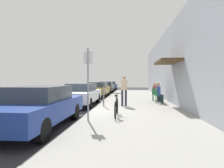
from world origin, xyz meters
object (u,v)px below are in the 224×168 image
(cafe_chair_2, at_px, (155,93))
(cafe_chair_0, at_px, (158,95))
(parked_car_3, at_px, (106,87))
(parked_car_4, at_px, (111,85))
(bicycle_0, at_px, (116,107))
(seated_patron_2, at_px, (155,91))
(parked_car_0, at_px, (39,106))
(pedestrian_standing, at_px, (124,88))
(parked_car_2, at_px, (98,89))
(parked_car_1, at_px, (81,94))
(seated_patron_0, at_px, (159,92))
(cafe_chair_1, at_px, (156,94))
(parking_meter, at_px, (104,93))
(street_sign, at_px, (88,78))
(seated_patron_1, at_px, (157,91))

(cafe_chair_2, bearing_deg, cafe_chair_0, -90.10)
(parked_car_3, distance_m, parked_car_4, 5.52)
(bicycle_0, relative_size, seated_patron_2, 1.33)
(parked_car_0, relative_size, cafe_chair_0, 5.06)
(cafe_chair_0, bearing_deg, pedestrian_standing, -146.52)
(parked_car_2, bearing_deg, bicycle_0, -76.24)
(bicycle_0, xyz_separation_m, cafe_chair_0, (2.30, 4.32, 0.14))
(parked_car_1, relative_size, seated_patron_0, 3.41)
(cafe_chair_1, xyz_separation_m, pedestrian_standing, (-2.09, -2.34, 0.50))
(parked_car_0, bearing_deg, parking_meter, 69.86)
(parking_meter, bearing_deg, cafe_chair_2, 46.19)
(bicycle_0, relative_size, pedestrian_standing, 1.01)
(street_sign, bearing_deg, pedestrian_standing, 73.38)
(pedestrian_standing, bearing_deg, street_sign, -106.62)
(parked_car_0, height_order, parking_meter, parking_meter)
(cafe_chair_0, distance_m, seated_patron_2, 1.66)
(street_sign, relative_size, seated_patron_1, 2.02)
(parked_car_3, relative_size, street_sign, 1.69)
(parked_car_0, distance_m, cafe_chair_1, 8.34)
(seated_patron_2, bearing_deg, seated_patron_0, -90.03)
(seated_patron_1, bearing_deg, parked_car_0, -124.92)
(cafe_chair_2, bearing_deg, parked_car_3, 115.73)
(parked_car_1, xyz_separation_m, parked_car_3, (0.00, 12.06, 0.01))
(parked_car_0, bearing_deg, pedestrian_standing, 59.51)
(seated_patron_0, xyz_separation_m, seated_patron_2, (0.00, 1.64, 0.00))
(parked_car_0, bearing_deg, street_sign, 22.80)
(parked_car_3, height_order, cafe_chair_2, parked_car_3)
(seated_patron_2, bearing_deg, bicycle_0, -111.60)
(bicycle_0, xyz_separation_m, cafe_chair_2, (2.30, 5.98, 0.14))
(parked_car_4, height_order, seated_patron_1, seated_patron_1)
(street_sign, relative_size, cafe_chair_1, 2.99)
(parked_car_4, xyz_separation_m, cafe_chair_1, (4.75, -16.06, -0.07))
(parked_car_0, distance_m, parking_meter, 4.50)
(parked_car_2, bearing_deg, parked_car_4, 90.00)
(parked_car_0, height_order, parked_car_3, parked_car_0)
(parked_car_2, distance_m, parked_car_3, 5.86)
(parked_car_0, xyz_separation_m, pedestrian_standing, (2.66, 4.52, 0.41))
(parked_car_0, distance_m, seated_patron_0, 7.61)
(parked_car_2, relative_size, cafe_chair_1, 5.06)
(parked_car_0, relative_size, parked_car_2, 1.00)
(parked_car_2, relative_size, pedestrian_standing, 2.59)
(parked_car_0, xyz_separation_m, bicycle_0, (2.44, 1.58, -0.24))
(parking_meter, distance_m, bicycle_0, 2.83)
(parked_car_0, height_order, seated_patron_2, seated_patron_2)
(seated_patron_0, relative_size, seated_patron_1, 1.00)
(cafe_chair_0, distance_m, cafe_chair_1, 0.97)
(parked_car_1, xyz_separation_m, parking_meter, (1.55, -1.12, 0.18))
(bicycle_0, distance_m, cafe_chair_2, 6.41)
(seated_patron_1, xyz_separation_m, pedestrian_standing, (-2.14, -2.36, 0.30))
(parked_car_1, relative_size, street_sign, 1.69)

